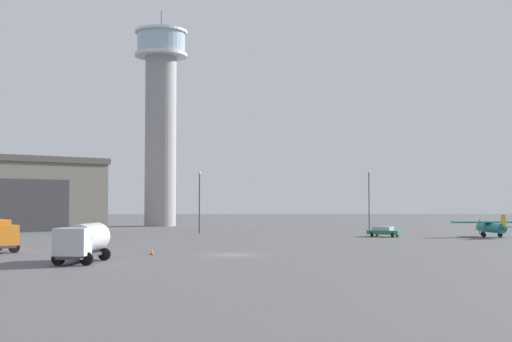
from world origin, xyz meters
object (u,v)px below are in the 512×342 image
Objects in this scene: airplane_teal at (491,226)px; light_post_east at (369,195)px; control_tower at (161,114)px; light_post_west at (199,197)px; truck_fuel_tanker_silver at (84,241)px; traffic_cone_near_left at (152,252)px; car_green at (384,231)px.

light_post_east reaches higher than airplane_teal.
control_tower is 44.30m from light_post_east.
control_tower is at bearing 105.28° from light_post_west.
truck_fuel_tanker_silver is 0.76× the size of light_post_west.
light_post_west is at bearing 85.96° from traffic_cone_near_left.
car_green reaches higher than traffic_cone_near_left.
control_tower reaches higher than car_green.
car_green is 0.46× the size of light_post_east.
airplane_teal is 58.42m from truck_fuel_tanker_silver.
airplane_teal is at bearing 33.44° from traffic_cone_near_left.
truck_fuel_tanker_silver is at bearing -89.09° from control_tower.
car_green is (33.93, -42.39, -21.20)m from control_tower.
car_green is 0.50× the size of light_post_west.
airplane_teal reaches higher than truck_fuel_tanker_silver.
truck_fuel_tanker_silver is at bearing -121.14° from traffic_cone_near_left.
car_green is at bearing -22.80° from light_post_west.
car_green is at bearing 46.79° from traffic_cone_near_left.
truck_fuel_tanker_silver is 49.70m from car_green.
control_tower is 9.10× the size of car_green.
airplane_teal is at bearing 28.34° from car_green.
control_tower reaches higher than traffic_cone_near_left.
control_tower is at bearing -171.80° from truck_fuel_tanker_silver.
control_tower reaches higher than truck_fuel_tanker_silver.
control_tower reaches higher than light_post_east.
airplane_teal is 2.24× the size of car_green.
airplane_teal is 29.12m from light_post_east.
control_tower is at bearing 165.90° from car_green.
car_green is 27.79m from light_post_west.
truck_fuel_tanker_silver is at bearing -120.12° from light_post_east.
light_post_east is (-10.59, 26.75, 4.48)m from airplane_teal.
control_tower is 73.52× the size of traffic_cone_near_left.
car_green is at bearing -97.69° from light_post_east.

